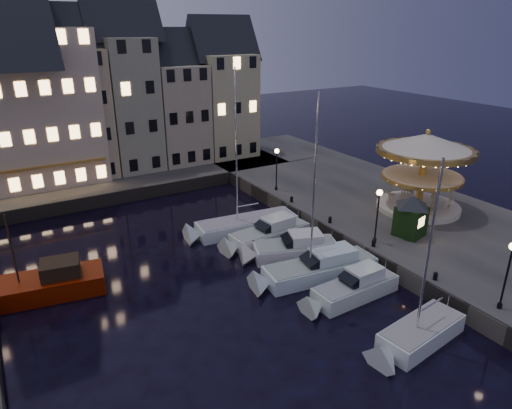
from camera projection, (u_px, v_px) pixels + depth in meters
ground at (304, 289)px, 30.51m from camera, size 160.00×160.00×0.00m
quay_east at (389, 211)px, 41.73m from camera, size 16.00×56.00×1.30m
quay_north at (88, 184)px, 48.82m from camera, size 44.00×12.00×1.30m
quaywall_e at (320, 229)px, 37.92m from camera, size 0.15×44.00×1.30m
quaywall_n at (123, 197)px, 44.98m from camera, size 48.00×0.15×1.30m
streetlamp_a at (509, 267)px, 25.28m from camera, size 0.44×0.44×4.17m
streetlamp_b at (378, 208)px, 33.26m from camera, size 0.44×0.44×4.17m
streetlamp_c at (277, 163)px, 44.04m from camera, size 0.44×0.44×4.17m
streetlamp_d at (411, 163)px, 44.23m from camera, size 0.44×0.44×4.17m
bollard_a at (436, 276)px, 29.07m from camera, size 0.30×0.30×0.57m
bollard_b at (374, 243)px, 33.46m from camera, size 0.30×0.30×0.57m
bollard_c at (330, 219)px, 37.46m from camera, size 0.30×0.30×0.57m
bollard_d at (292, 199)px, 41.85m from camera, size 0.30×0.30×0.57m
townhouse_nb at (10, 115)px, 44.72m from camera, size 6.16×8.00×13.80m
townhouse_nc at (74, 104)px, 47.42m from camera, size 6.82×8.00×14.80m
townhouse_nd at (128, 95)px, 49.98m from camera, size 5.50×8.00×15.80m
townhouse_ne at (176, 105)px, 53.13m from camera, size 6.16×8.00×12.80m
townhouse_nf at (222, 97)px, 55.83m from camera, size 6.82×8.00×13.80m
hotel_corner at (7, 99)px, 44.20m from camera, size 17.60×9.00×16.80m
motorboat_a at (415, 337)px, 25.04m from camera, size 6.62×2.83×10.89m
motorboat_b at (350, 290)px, 29.25m from camera, size 7.01×2.16×2.15m
motorboat_c at (315, 269)px, 31.70m from camera, size 9.21×3.49×12.18m
motorboat_d at (290, 250)px, 34.50m from camera, size 7.36×4.63×2.15m
motorboat_e at (266, 235)px, 36.88m from camera, size 7.80×2.84×2.15m
motorboat_f at (240, 226)px, 38.81m from camera, size 9.73×3.44×12.87m
red_fishing_boat at (41, 286)px, 29.55m from camera, size 8.50×4.10×6.15m
carousel at (425, 157)px, 38.68m from camera, size 8.18×8.18×7.16m
ticket_kiosk at (412, 209)px, 34.57m from camera, size 3.13×3.13×3.66m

